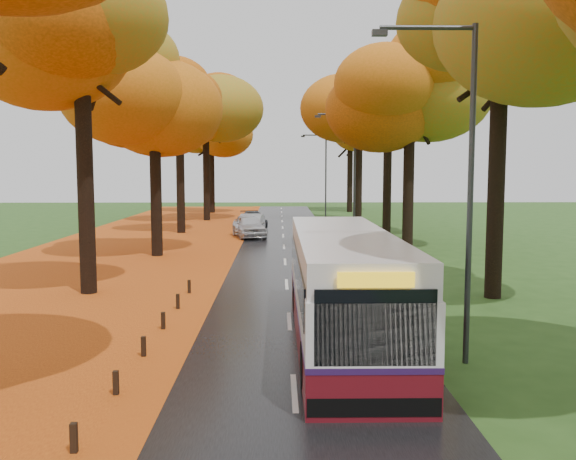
{
  "coord_description": "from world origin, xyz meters",
  "views": [
    {
      "loc": [
        -0.32,
        -6.28,
        4.67
      ],
      "look_at": [
        0.0,
        14.45,
        2.6
      ],
      "focal_mm": 38.0,
      "sensor_mm": 36.0,
      "label": 1
    }
  ],
  "objects_px": {
    "streetlamp_mid": "(350,169)",
    "car_dark": "(253,219)",
    "streetlamp_far": "(323,169)",
    "car_white": "(249,226)",
    "streetlamp_near": "(460,167)",
    "car_silver": "(251,224)",
    "bus": "(343,284)"
  },
  "relations": [
    {
      "from": "streetlamp_mid",
      "to": "car_dark",
      "type": "relative_size",
      "value": 1.88
    },
    {
      "from": "streetlamp_far",
      "to": "streetlamp_mid",
      "type": "bearing_deg",
      "value": -90.0
    },
    {
      "from": "car_white",
      "to": "streetlamp_mid",
      "type": "bearing_deg",
      "value": -53.33
    },
    {
      "from": "streetlamp_far",
      "to": "streetlamp_near",
      "type": "bearing_deg",
      "value": -90.0
    },
    {
      "from": "car_white",
      "to": "car_silver",
      "type": "bearing_deg",
      "value": 73.91
    },
    {
      "from": "bus",
      "to": "car_silver",
      "type": "height_order",
      "value": "bus"
    },
    {
      "from": "streetlamp_near",
      "to": "bus",
      "type": "bearing_deg",
      "value": 141.5
    },
    {
      "from": "bus",
      "to": "car_dark",
      "type": "height_order",
      "value": "bus"
    },
    {
      "from": "streetlamp_mid",
      "to": "car_silver",
      "type": "height_order",
      "value": "streetlamp_mid"
    },
    {
      "from": "car_silver",
      "to": "car_dark",
      "type": "relative_size",
      "value": 1.04
    },
    {
      "from": "bus",
      "to": "car_white",
      "type": "xyz_separation_m",
      "value": [
        -3.78,
        25.23,
        -0.76
      ]
    },
    {
      "from": "car_dark",
      "to": "streetlamp_near",
      "type": "bearing_deg",
      "value": -91.92
    },
    {
      "from": "streetlamp_far",
      "to": "car_dark",
      "type": "bearing_deg",
      "value": -123.82
    },
    {
      "from": "car_white",
      "to": "car_dark",
      "type": "bearing_deg",
      "value": 76.44
    },
    {
      "from": "streetlamp_far",
      "to": "car_silver",
      "type": "relative_size",
      "value": 1.81
    },
    {
      "from": "car_dark",
      "to": "streetlamp_mid",
      "type": "bearing_deg",
      "value": -75.68
    },
    {
      "from": "streetlamp_far",
      "to": "bus",
      "type": "distance_m",
      "value": 42.19
    },
    {
      "from": "car_dark",
      "to": "car_white",
      "type": "bearing_deg",
      "value": -102.23
    },
    {
      "from": "streetlamp_near",
      "to": "car_silver",
      "type": "height_order",
      "value": "streetlamp_near"
    },
    {
      "from": "bus",
      "to": "car_dark",
      "type": "xyz_separation_m",
      "value": [
        -3.78,
        32.6,
        -0.92
      ]
    },
    {
      "from": "bus",
      "to": "streetlamp_far",
      "type": "bearing_deg",
      "value": 86.57
    },
    {
      "from": "streetlamp_near",
      "to": "bus",
      "type": "height_order",
      "value": "streetlamp_near"
    },
    {
      "from": "car_dark",
      "to": "car_silver",
      "type": "bearing_deg",
      "value": -101.57
    },
    {
      "from": "streetlamp_near",
      "to": "car_dark",
      "type": "relative_size",
      "value": 1.88
    },
    {
      "from": "streetlamp_near",
      "to": "streetlamp_mid",
      "type": "relative_size",
      "value": 1.0
    },
    {
      "from": "streetlamp_mid",
      "to": "car_white",
      "type": "relative_size",
      "value": 1.76
    },
    {
      "from": "car_silver",
      "to": "car_dark",
      "type": "xyz_separation_m",
      "value": [
        -0.07,
        5.83,
        -0.11
      ]
    },
    {
      "from": "car_silver",
      "to": "car_dark",
      "type": "bearing_deg",
      "value": 96.0
    },
    {
      "from": "streetlamp_near",
      "to": "car_white",
      "type": "relative_size",
      "value": 1.76
    },
    {
      "from": "streetlamp_far",
      "to": "car_white",
      "type": "relative_size",
      "value": 1.76
    },
    {
      "from": "streetlamp_mid",
      "to": "car_white",
      "type": "distance_m",
      "value": 9.07
    },
    {
      "from": "car_silver",
      "to": "car_dark",
      "type": "distance_m",
      "value": 5.83
    }
  ]
}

